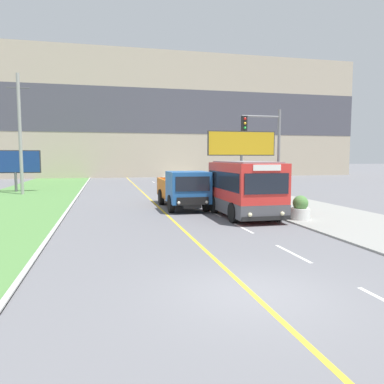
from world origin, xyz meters
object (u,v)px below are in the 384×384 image
(dump_truck, at_px, (185,190))
(planter_round_far, at_px, (229,190))
(city_bus, at_px, (245,189))
(traffic_light_mast, at_px, (268,148))
(planter_round_near, at_px, (300,209))
(billboard_small, at_px, (15,163))
(billboard_large, at_px, (242,145))
(utility_pole_far, at_px, (20,134))
(planter_round_third, at_px, (247,195))
(planter_round_second, at_px, (271,201))

(dump_truck, bearing_deg, planter_round_far, 49.05)
(planter_round_far, bearing_deg, city_bus, -103.59)
(traffic_light_mast, bearing_deg, planter_round_far, 85.26)
(planter_round_near, bearing_deg, billboard_small, 130.76)
(billboard_large, distance_m, billboard_small, 21.15)
(utility_pole_far, relative_size, billboard_large, 1.56)
(city_bus, height_order, planter_round_near, city_bus)
(planter_round_near, relative_size, planter_round_third, 1.02)
(traffic_light_mast, height_order, billboard_small, traffic_light_mast)
(dump_truck, relative_size, utility_pole_far, 0.67)
(dump_truck, xyz_separation_m, billboard_small, (-12.88, 15.10, 1.51))
(utility_pole_far, height_order, planter_round_near, utility_pole_far)
(billboard_small, distance_m, planter_round_second, 24.66)
(city_bus, distance_m, utility_pole_far, 21.68)
(billboard_small, bearing_deg, utility_pole_far, -68.84)
(billboard_large, xyz_separation_m, planter_round_third, (-2.94, -9.06, -3.75))
(planter_round_far, bearing_deg, planter_round_near, -89.48)
(billboard_large, distance_m, planter_round_second, 13.54)
(billboard_large, distance_m, planter_round_far, 7.27)
(dump_truck, height_order, billboard_large, billboard_large)
(traffic_light_mast, bearing_deg, planter_round_near, -69.66)
(city_bus, relative_size, billboard_small, 1.26)
(traffic_light_mast, relative_size, planter_round_far, 4.86)
(city_bus, distance_m, planter_round_near, 3.05)
(utility_pole_far, relative_size, billboard_small, 2.30)
(dump_truck, xyz_separation_m, planter_round_third, (4.85, 1.82, -0.60))
(planter_round_second, bearing_deg, planter_round_near, -91.80)
(planter_round_second, bearing_deg, billboard_large, 77.38)
(city_bus, height_order, utility_pole_far, utility_pole_far)
(utility_pole_far, xyz_separation_m, planter_round_second, (16.71, -14.03, -4.59))
(billboard_large, relative_size, planter_round_second, 5.52)
(dump_truck, distance_m, billboard_large, 13.75)
(traffic_light_mast, height_order, planter_round_second, traffic_light_mast)
(planter_round_near, xyz_separation_m, planter_round_far, (-0.10, 10.90, -0.01))
(city_bus, height_order, dump_truck, city_bus)
(dump_truck, relative_size, traffic_light_mast, 1.18)
(traffic_light_mast, bearing_deg, dump_truck, 141.13)
(dump_truck, distance_m, planter_round_third, 5.22)
(utility_pole_far, bearing_deg, dump_truck, -46.10)
(traffic_light_mast, height_order, billboard_large, traffic_light_mast)
(billboard_small, xyz_separation_m, planter_round_second, (17.82, -16.91, -2.11))
(dump_truck, xyz_separation_m, planter_round_far, (4.73, 5.46, -0.60))
(planter_round_second, distance_m, planter_round_far, 7.27)
(utility_pole_far, bearing_deg, planter_round_third, -32.05)
(traffic_light_mast, distance_m, planter_round_far, 9.26)
(traffic_light_mast, relative_size, billboard_small, 1.30)
(utility_pole_far, height_order, traffic_light_mast, utility_pole_far)
(planter_round_second, xyz_separation_m, planter_round_far, (-0.21, 7.27, 0.00))
(planter_round_third, bearing_deg, billboard_small, 143.16)
(dump_truck, relative_size, planter_round_near, 5.62)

